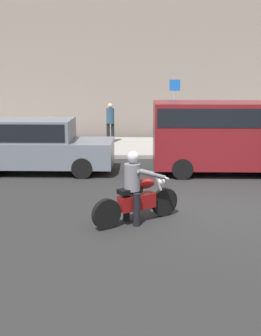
% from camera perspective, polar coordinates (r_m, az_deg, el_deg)
% --- Properties ---
extents(ground_plane, '(80.00, 80.00, 0.00)m').
position_cam_1_polar(ground_plane, '(10.76, 10.48, -5.09)').
color(ground_plane, black).
extents(sidewalk_slab, '(40.00, 4.40, 0.14)m').
position_cam_1_polar(sidewalk_slab, '(18.46, 6.67, 2.74)').
color(sidewalk_slab, gray).
rests_on(sidewalk_slab, ground_plane).
extents(building_facade, '(40.00, 1.40, 10.52)m').
position_cam_1_polar(building_facade, '(21.67, 6.20, 18.00)').
color(building_facade, slate).
rests_on(building_facade, ground_plane).
extents(motorcycle_with_rider_gray, '(1.85, 1.34, 1.59)m').
position_cam_1_polar(motorcycle_with_rider_gray, '(9.40, 0.76, -3.36)').
color(motorcycle_with_rider_gray, black).
rests_on(motorcycle_with_rider_gray, ground_plane).
extents(parked_sedan_slate_gray, '(4.65, 1.82, 1.72)m').
position_cam_1_polar(parked_sedan_slate_gray, '(14.31, -12.05, 2.94)').
color(parked_sedan_slate_gray, slate).
rests_on(parked_sedan_slate_gray, ground_plane).
extents(parked_van_maroon, '(4.47, 1.96, 2.26)m').
position_cam_1_polar(parked_van_maroon, '(14.14, 12.18, 4.56)').
color(parked_van_maroon, maroon).
rests_on(parked_van_maroon, ground_plane).
extents(street_sign_post, '(0.44, 0.08, 2.74)m').
position_cam_1_polar(street_sign_post, '(18.21, 5.75, 8.08)').
color(street_sign_post, gray).
rests_on(street_sign_post, sidewalk_slab).
extents(pedestrian_bystander, '(0.34, 0.34, 1.70)m').
position_cam_1_polar(pedestrian_bystander, '(18.98, -2.66, 6.32)').
color(pedestrian_bystander, black).
rests_on(pedestrian_bystander, sidewalk_slab).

